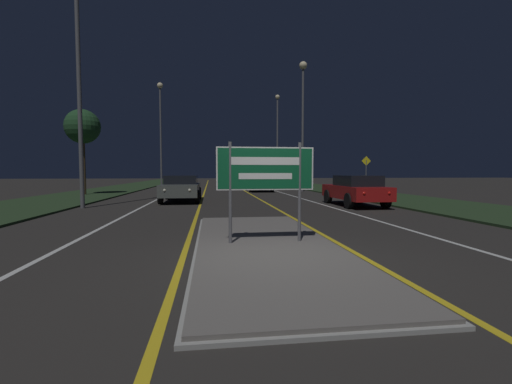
# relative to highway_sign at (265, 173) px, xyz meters

# --- Properties ---
(ground_plane) EXTENTS (160.00, 160.00, 0.00)m
(ground_plane) POSITION_rel_highway_sign_xyz_m (0.00, -0.96, -1.56)
(ground_plane) COLOR #282623
(median_island) EXTENTS (2.92, 8.12, 0.10)m
(median_island) POSITION_rel_highway_sign_xyz_m (0.00, 0.00, -1.52)
(median_island) COLOR #999993
(median_island) RESTS_ON ground_plane
(verge_left) EXTENTS (5.00, 100.00, 0.08)m
(verge_left) POSITION_rel_highway_sign_xyz_m (-9.50, 19.04, -1.52)
(verge_left) COLOR #23381E
(verge_left) RESTS_ON ground_plane
(verge_right) EXTENTS (5.00, 100.00, 0.08)m
(verge_right) POSITION_rel_highway_sign_xyz_m (9.50, 19.04, -1.52)
(verge_right) COLOR #23381E
(verge_right) RESTS_ON ground_plane
(centre_line_yellow_left) EXTENTS (0.12, 70.00, 0.01)m
(centre_line_yellow_left) POSITION_rel_highway_sign_xyz_m (-1.65, 24.04, -1.55)
(centre_line_yellow_left) COLOR gold
(centre_line_yellow_left) RESTS_ON ground_plane
(centre_line_yellow_right) EXTENTS (0.12, 70.00, 0.01)m
(centre_line_yellow_right) POSITION_rel_highway_sign_xyz_m (1.65, 24.04, -1.55)
(centre_line_yellow_right) COLOR gold
(centre_line_yellow_right) RESTS_ON ground_plane
(lane_line_white_left) EXTENTS (0.12, 70.00, 0.01)m
(lane_line_white_left) POSITION_rel_highway_sign_xyz_m (-4.20, 24.04, -1.55)
(lane_line_white_left) COLOR silver
(lane_line_white_left) RESTS_ON ground_plane
(lane_line_white_right) EXTENTS (0.12, 70.00, 0.01)m
(lane_line_white_right) POSITION_rel_highway_sign_xyz_m (4.20, 24.04, -1.55)
(lane_line_white_right) COLOR silver
(lane_line_white_right) RESTS_ON ground_plane
(edge_line_white_left) EXTENTS (0.10, 70.00, 0.01)m
(edge_line_white_left) POSITION_rel_highway_sign_xyz_m (-7.20, 24.04, -1.55)
(edge_line_white_left) COLOR silver
(edge_line_white_left) RESTS_ON ground_plane
(edge_line_white_right) EXTENTS (0.10, 70.00, 0.01)m
(edge_line_white_right) POSITION_rel_highway_sign_xyz_m (7.20, 24.04, -1.55)
(edge_line_white_right) COLOR silver
(edge_line_white_right) RESTS_ON ground_plane
(highway_sign) EXTENTS (2.04, 0.07, 2.09)m
(highway_sign) POSITION_rel_highway_sign_xyz_m (0.00, 0.00, 0.00)
(highway_sign) COLOR #56565B
(highway_sign) RESTS_ON median_island
(streetlight_left_near) EXTENTS (0.46, 0.46, 10.51)m
(streetlight_left_near) POSITION_rel_highway_sign_xyz_m (-6.67, 8.63, 4.72)
(streetlight_left_near) COLOR #56565B
(streetlight_left_near) RESTS_ON ground_plane
(streetlight_left_far) EXTENTS (0.59, 0.59, 10.67)m
(streetlight_left_far) POSITION_rel_highway_sign_xyz_m (-6.21, 29.30, 5.57)
(streetlight_left_far) COLOR #56565B
(streetlight_left_far) RESTS_ON ground_plane
(streetlight_right_near) EXTENTS (0.63, 0.63, 10.36)m
(streetlight_right_near) POSITION_rel_highway_sign_xyz_m (6.22, 19.96, 5.60)
(streetlight_right_near) COLOR #56565B
(streetlight_right_near) RESTS_ON ground_plane
(streetlight_right_far) EXTENTS (0.50, 0.50, 10.23)m
(streetlight_right_far) POSITION_rel_highway_sign_xyz_m (6.34, 31.17, 4.79)
(streetlight_right_far) COLOR #56565B
(streetlight_right_far) RESTS_ON ground_plane
(car_receding_0) EXTENTS (1.88, 4.34, 1.41)m
(car_receding_0) POSITION_rel_highway_sign_xyz_m (5.55, 8.14, -0.80)
(car_receding_0) COLOR maroon
(car_receding_0) RESTS_ON ground_plane
(car_receding_1) EXTENTS (1.94, 4.69, 1.53)m
(car_receding_1) POSITION_rel_highway_sign_xyz_m (2.78, 20.78, -0.77)
(car_receding_1) COLOR black
(car_receding_1) RESTS_ON ground_plane
(car_receding_2) EXTENTS (1.85, 4.35, 1.39)m
(car_receding_2) POSITION_rel_highway_sign_xyz_m (5.63, 30.59, -0.81)
(car_receding_2) COLOR maroon
(car_receding_2) RESTS_ON ground_plane
(car_receding_3) EXTENTS (1.91, 4.63, 1.48)m
(car_receding_3) POSITION_rel_highway_sign_xyz_m (5.70, 44.29, -0.79)
(car_receding_3) COLOR silver
(car_receding_3) RESTS_ON ground_plane
(car_approaching_0) EXTENTS (2.00, 4.72, 1.38)m
(car_approaching_0) POSITION_rel_highway_sign_xyz_m (-2.71, 11.73, -0.81)
(car_approaching_0) COLOR #4C514C
(car_approaching_0) RESTS_ON ground_plane
(warning_sign) EXTENTS (0.60, 0.06, 2.48)m
(warning_sign) POSITION_rel_highway_sign_xyz_m (8.54, 13.38, 0.01)
(warning_sign) COLOR #56565B
(warning_sign) RESTS_ON verge_right
(roadside_palm_left) EXTENTS (2.25, 2.25, 5.63)m
(roadside_palm_left) POSITION_rel_highway_sign_xyz_m (-9.54, 17.08, 2.98)
(roadside_palm_left) COLOR #4C3823
(roadside_palm_left) RESTS_ON verge_left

